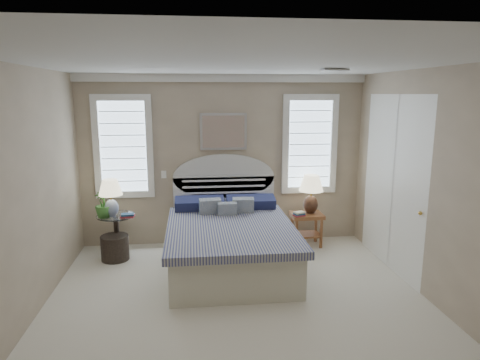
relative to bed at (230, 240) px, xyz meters
name	(u,v)px	position (x,y,z in m)	size (l,w,h in m)	color
floor	(242,317)	(0.00, -1.46, -0.39)	(4.50, 5.00, 0.01)	beige
ceiling	(242,63)	(0.00, -1.46, 2.31)	(4.50, 5.00, 0.01)	silver
wall_back	(223,161)	(0.00, 1.04, 0.96)	(4.50, 0.02, 2.70)	tan
wall_left	(13,204)	(-2.25, -1.46, 0.96)	(0.02, 5.00, 2.70)	tan
wall_right	(446,192)	(2.25, -1.46, 0.96)	(0.02, 5.00, 2.70)	tan
crown_molding	(223,78)	(0.00, 1.00, 2.25)	(4.50, 0.08, 0.12)	white
hvac_vent	(335,70)	(1.20, -0.66, 2.29)	(0.30, 0.20, 0.02)	#B2B2B2
switch_plate	(164,174)	(-0.95, 1.03, 0.76)	(0.08, 0.01, 0.12)	white
window_left	(123,147)	(-1.55, 1.02, 1.21)	(0.90, 0.06, 1.60)	#C9E6FF
window_right	(309,144)	(1.40, 1.02, 1.21)	(0.90, 0.06, 1.60)	#C9E6FF
painting	(223,132)	(0.00, 1.00, 1.43)	(0.74, 0.04, 0.58)	silver
closet_door	(393,183)	(2.23, -0.26, 0.81)	(0.02, 1.80, 2.40)	white
bed	(230,240)	(0.00, 0.00, 0.00)	(1.72, 2.28, 1.47)	silver
side_table_left	(117,231)	(-1.65, 0.59, 0.00)	(0.56, 0.56, 0.63)	black
nightstand_right	(306,222)	(1.30, 0.69, 0.00)	(0.50, 0.40, 0.53)	brown
floor_pot	(115,248)	(-1.66, 0.41, -0.20)	(0.40, 0.40, 0.37)	black
lamp_left	(111,194)	(-1.69, 0.53, 0.59)	(0.36, 0.36, 0.56)	silver
lamp_right	(311,190)	(1.37, 0.72, 0.52)	(0.44, 0.44, 0.62)	black
potted_plant	(103,203)	(-1.80, 0.50, 0.46)	(0.24, 0.24, 0.42)	#338038
books_left	(128,216)	(-1.46, 0.46, 0.27)	(0.19, 0.14, 0.05)	maroon
books_right	(299,214)	(1.14, 0.57, 0.18)	(0.20, 0.17, 0.07)	maroon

